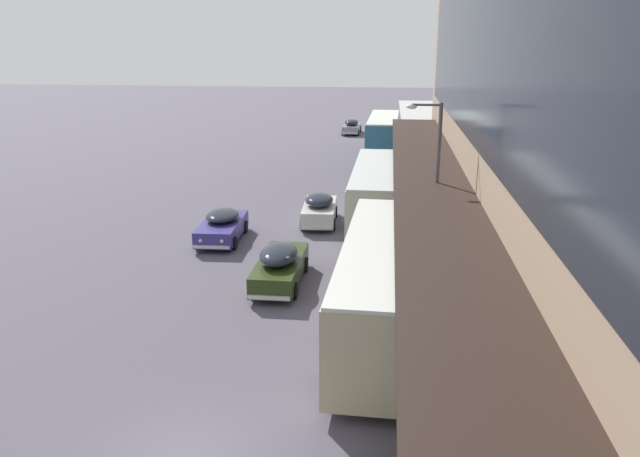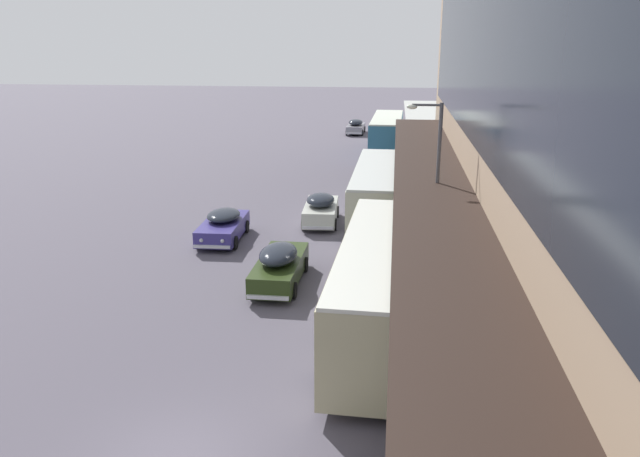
# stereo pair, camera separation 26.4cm
# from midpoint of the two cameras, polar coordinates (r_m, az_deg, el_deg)

# --- Properties ---
(transit_bus_kerbside_front) EXTENTS (2.95, 10.83, 3.23)m
(transit_bus_kerbside_front) POSITION_cam_midpoint_polar(r_m,az_deg,el_deg) (54.06, 5.68, 8.69)
(transit_bus_kerbside_front) COLOR teal
(transit_bus_kerbside_front) RESTS_ON ground
(transit_bus_kerbside_rear) EXTENTS (2.97, 11.04, 3.27)m
(transit_bus_kerbside_rear) POSITION_cam_midpoint_polar(r_m,az_deg,el_deg) (20.64, 5.12, -4.85)
(transit_bus_kerbside_rear) COLOR tan
(transit_bus_kerbside_rear) RESTS_ON ground
(transit_bus_kerbside_far) EXTENTS (2.83, 11.00, 3.11)m
(transit_bus_kerbside_far) POSITION_cam_midpoint_polar(r_m,az_deg,el_deg) (33.23, 4.95, 3.42)
(transit_bus_kerbside_far) COLOR beige
(transit_bus_kerbside_far) RESTS_ON ground
(sedan_oncoming_front) EXTENTS (1.85, 4.85, 1.66)m
(sedan_oncoming_front) POSITION_cam_midpoint_polar(r_m,az_deg,el_deg) (25.14, -3.99, -3.36)
(sedan_oncoming_front) COLOR #283815
(sedan_oncoming_front) RESTS_ON ground
(sedan_second_mid) EXTENTS (1.95, 4.31, 1.67)m
(sedan_second_mid) POSITION_cam_midpoint_polar(r_m,az_deg,el_deg) (33.33, -0.28, 1.80)
(sedan_second_mid) COLOR beige
(sedan_second_mid) RESTS_ON ground
(sedan_second_near) EXTENTS (1.90, 4.33, 1.64)m
(sedan_second_near) POSITION_cam_midpoint_polar(r_m,az_deg,el_deg) (42.65, 4.95, 5.07)
(sedan_second_near) COLOR #213C26
(sedan_second_near) RESTS_ON ground
(sedan_trailing_mid) EXTENTS (1.90, 4.37, 1.54)m
(sedan_trailing_mid) POSITION_cam_midpoint_polar(r_m,az_deg,el_deg) (66.19, 2.80, 9.29)
(sedan_trailing_mid) COLOR gray
(sedan_trailing_mid) RESTS_ON ground
(sedan_lead_near) EXTENTS (2.03, 4.52, 1.47)m
(sedan_lead_near) POSITION_cam_midpoint_polar(r_m,az_deg,el_deg) (30.99, -9.17, 0.26)
(sedan_lead_near) COLOR navy
(sedan_lead_near) RESTS_ON ground
(street_lamp) EXTENTS (1.50, 0.28, 6.88)m
(street_lamp) POSITION_cam_midpoint_polar(r_m,az_deg,el_deg) (26.76, 10.06, 5.13)
(street_lamp) COLOR #4C4C51
(street_lamp) RESTS_ON sidewalk_kerb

